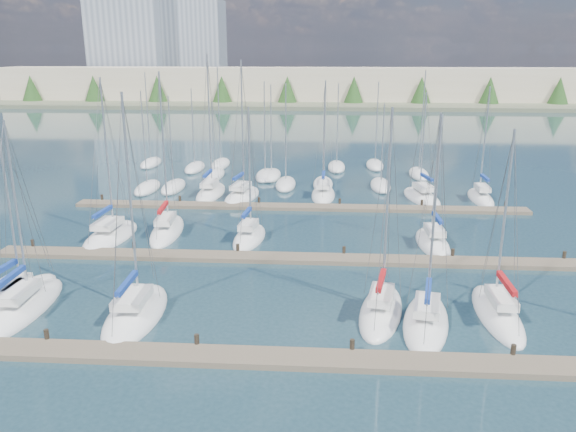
# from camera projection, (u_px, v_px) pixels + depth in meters

# --- Properties ---
(ground) EXTENTS (400.00, 400.00, 0.00)m
(ground) POSITION_uv_depth(u_px,v_px,m) (308.00, 154.00, 83.47)
(ground) COLOR #243E48
(ground) RESTS_ON ground
(dock_near) EXTENTS (44.00, 1.93, 1.10)m
(dock_near) POSITION_uv_depth(u_px,v_px,m) (272.00, 358.00, 27.98)
(dock_near) COLOR #6B5E4C
(dock_near) RESTS_ON ground
(dock_mid) EXTENTS (44.00, 1.93, 1.10)m
(dock_mid) POSITION_uv_depth(u_px,v_px,m) (290.00, 258.00, 41.36)
(dock_mid) COLOR #6B5E4C
(dock_mid) RESTS_ON ground
(dock_far) EXTENTS (44.00, 1.93, 1.10)m
(dock_far) POSITION_uv_depth(u_px,v_px,m) (299.00, 207.00, 54.75)
(dock_far) COLOR #6B5E4C
(dock_far) RESTS_ON ground
(sailboat_i) EXTENTS (3.13, 8.75, 14.01)m
(sailboat_i) POSITION_uv_depth(u_px,v_px,m) (167.00, 230.00, 47.56)
(sailboat_i) COLOR white
(sailboat_i) RESTS_ON ground
(sailboat_f) EXTENTS (2.31, 7.97, 11.56)m
(sailboat_f) POSITION_uv_depth(u_px,v_px,m) (497.00, 314.00, 32.63)
(sailboat_f) COLOR white
(sailboat_f) RESTS_ON ground
(sailboat_j) EXTENTS (2.90, 6.76, 11.41)m
(sailboat_j) POSITION_uv_depth(u_px,v_px,m) (249.00, 237.00, 45.86)
(sailboat_j) COLOR white
(sailboat_j) RESTS_ON ground
(sailboat_l) EXTENTS (2.56, 7.23, 11.14)m
(sailboat_l) POSITION_uv_depth(u_px,v_px,m) (433.00, 243.00, 44.57)
(sailboat_l) COLOR white
(sailboat_l) RESTS_ON ground
(sailboat_d) EXTENTS (3.85, 8.00, 12.70)m
(sailboat_d) POSITION_uv_depth(u_px,v_px,m) (381.00, 311.00, 32.98)
(sailboat_d) COLOR white
(sailboat_d) RESTS_ON ground
(sailboat_h) EXTENTS (3.62, 8.31, 13.63)m
(sailboat_h) POSITION_uv_depth(u_px,v_px,m) (111.00, 236.00, 46.27)
(sailboat_h) COLOR white
(sailboat_h) RESTS_ON ground
(sailboat_e) EXTENTS (4.02, 8.11, 12.48)m
(sailboat_e) POSITION_uv_depth(u_px,v_px,m) (426.00, 322.00, 31.66)
(sailboat_e) COLOR white
(sailboat_e) RESTS_ON ground
(sailboat_c) EXTENTS (3.19, 8.17, 13.54)m
(sailboat_c) POSITION_uv_depth(u_px,v_px,m) (136.00, 313.00, 32.68)
(sailboat_c) COLOR white
(sailboat_c) RESTS_ON ground
(sailboat_q) EXTENTS (4.24, 8.30, 11.59)m
(sailboat_q) POSITION_uv_depth(u_px,v_px,m) (422.00, 197.00, 58.31)
(sailboat_q) COLOR white
(sailboat_q) RESTS_ON ground
(sailboat_b) EXTENTS (2.86, 8.68, 11.94)m
(sailboat_b) POSITION_uv_depth(u_px,v_px,m) (24.00, 307.00, 33.45)
(sailboat_b) COLOR white
(sailboat_b) RESTS_ON ground
(sailboat_o) EXTENTS (4.18, 8.25, 14.71)m
(sailboat_o) POSITION_uv_depth(u_px,v_px,m) (242.00, 196.00, 58.72)
(sailboat_o) COLOR white
(sailboat_o) RESTS_ON ground
(sailboat_n) EXTENTS (2.78, 8.59, 15.27)m
(sailboat_n) POSITION_uv_depth(u_px,v_px,m) (211.00, 193.00, 60.08)
(sailboat_n) COLOR white
(sailboat_n) RESTS_ON ground
(sailboat_r) EXTENTS (2.27, 7.33, 12.19)m
(sailboat_r) POSITION_uv_depth(u_px,v_px,m) (481.00, 198.00, 57.98)
(sailboat_r) COLOR white
(sailboat_r) RESTS_ON ground
(sailboat_p) EXTENTS (2.63, 7.43, 12.67)m
(sailboat_p) POSITION_uv_depth(u_px,v_px,m) (323.00, 194.00, 59.38)
(sailboat_p) COLOR white
(sailboat_p) RESTS_ON ground
(sailboat_a) EXTENTS (3.19, 8.36, 11.80)m
(sailboat_a) POSITION_uv_depth(u_px,v_px,m) (16.00, 300.00, 34.44)
(sailboat_a) COLOR white
(sailboat_a) RESTS_ON ground
(distant_boats) EXTENTS (36.93, 20.75, 13.30)m
(distant_boats) POSITION_uv_depth(u_px,v_px,m) (268.00, 175.00, 68.13)
(distant_boats) COLOR #9EA0A5
(distant_boats) RESTS_ON ground
(shoreline) EXTENTS (400.00, 60.00, 38.00)m
(shoreline) POSITION_uv_depth(u_px,v_px,m) (273.00, 75.00, 168.02)
(shoreline) COLOR #666B51
(shoreline) RESTS_ON ground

